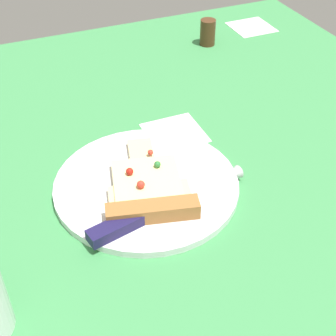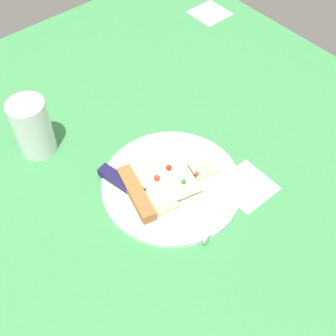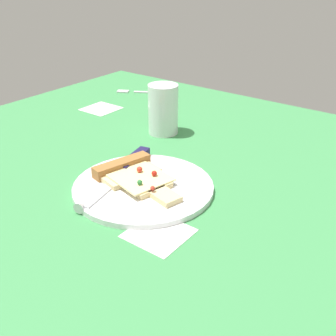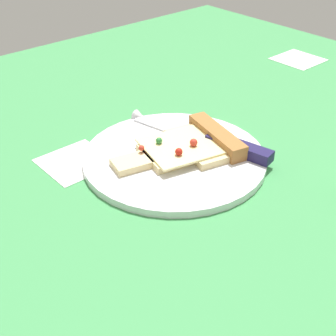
{
  "view_description": "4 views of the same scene",
  "coord_description": "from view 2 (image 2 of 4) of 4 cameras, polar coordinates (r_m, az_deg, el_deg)",
  "views": [
    {
      "loc": [
        14.46,
        45.06,
        46.16
      ],
      "look_at": [
        -6.13,
        -3.58,
        3.05
      ],
      "focal_mm": 52.79,
      "sensor_mm": 36.0,
      "label": 1
    },
    {
      "loc": [
        -39.27,
        27.2,
        65.88
      ],
      "look_at": [
        -1.48,
        -4.64,
        3.57
      ],
      "focal_mm": 46.85,
      "sensor_mm": 36.0,
      "label": 2
    },
    {
      "loc": [
        -53.76,
        -48.2,
        38.94
      ],
      "look_at": [
        0.39,
        -7.25,
        4.03
      ],
      "focal_mm": 44.75,
      "sensor_mm": 36.0,
      "label": 3
    },
    {
      "loc": [
        39.21,
        -42.51,
        36.43
      ],
      "look_at": [
        -0.47,
        -7.63,
        1.6
      ],
      "focal_mm": 50.9,
      "sensor_mm": 36.0,
      "label": 4
    }
  ],
  "objects": [
    {
      "name": "ground_plane",
      "position": [
        0.83,
        -3.12,
        -3.19
      ],
      "size": [
        118.86,
        118.86,
        3.0
      ],
      "color": "#3D8C4C",
      "rests_on": "ground"
    },
    {
      "name": "plate",
      "position": [
        0.81,
        0.46,
        -2.19
      ],
      "size": [
        25.9,
        25.9,
        1.05
      ],
      "primitive_type": "cylinder",
      "color": "silver",
      "rests_on": "ground_plane"
    },
    {
      "name": "pizza_slice",
      "position": [
        0.79,
        -1.23,
        -2.3
      ],
      "size": [
        13.25,
        18.77,
        2.4
      ],
      "rotation": [
        0.0,
        0.0,
        2.9
      ],
      "color": "beige",
      "rests_on": "plate"
    },
    {
      "name": "knife",
      "position": [
        0.78,
        -3.54,
        -3.54
      ],
      "size": [
        23.9,
        7.12,
        2.45
      ],
      "rotation": [
        0.0,
        0.0,
        1.78
      ],
      "color": "silver",
      "rests_on": "plate"
    },
    {
      "name": "drinking_glass",
      "position": [
        0.87,
        -17.24,
        5.07
      ],
      "size": [
        7.15,
        7.15,
        11.86
      ],
      "primitive_type": "cylinder",
      "color": "white",
      "rests_on": "ground_plane"
    }
  ]
}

